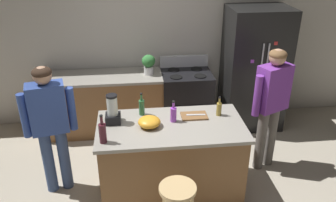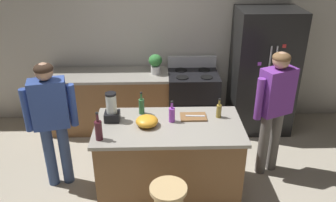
# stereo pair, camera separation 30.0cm
# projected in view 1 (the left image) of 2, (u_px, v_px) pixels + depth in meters

# --- Properties ---
(ground_plane) EXTENTS (14.00, 14.00, 0.00)m
(ground_plane) POSITION_uv_depth(u_px,v_px,m) (171.00, 189.00, 4.29)
(ground_plane) COLOR #B2A893
(back_wall) EXTENTS (8.00, 0.10, 2.70)m
(back_wall) POSITION_uv_depth(u_px,v_px,m) (156.00, 38.00, 5.44)
(back_wall) COLOR #BCB7AD
(back_wall) RESTS_ON ground_plane
(kitchen_island) EXTENTS (1.65, 0.87, 0.91)m
(kitchen_island) POSITION_uv_depth(u_px,v_px,m) (171.00, 158.00, 4.09)
(kitchen_island) COLOR brown
(kitchen_island) RESTS_ON ground_plane
(back_counter_run) EXTENTS (2.00, 0.64, 0.91)m
(back_counter_run) POSITION_uv_depth(u_px,v_px,m) (108.00, 103.00, 5.39)
(back_counter_run) COLOR brown
(back_counter_run) RESTS_ON ground_plane
(refrigerator) EXTENTS (0.90, 0.73, 1.88)m
(refrigerator) POSITION_uv_depth(u_px,v_px,m) (254.00, 69.00, 5.36)
(refrigerator) COLOR black
(refrigerator) RESTS_ON ground_plane
(stove_range) EXTENTS (0.76, 0.65, 1.09)m
(stove_range) POSITION_uv_depth(u_px,v_px,m) (186.00, 99.00, 5.49)
(stove_range) COLOR black
(stove_range) RESTS_ON ground_plane
(person_by_island_left) EXTENTS (0.60, 0.30, 1.59)m
(person_by_island_left) POSITION_uv_depth(u_px,v_px,m) (50.00, 120.00, 3.90)
(person_by_island_left) COLOR #384C7A
(person_by_island_left) RESTS_ON ground_plane
(person_by_sink_right) EXTENTS (0.57, 0.36, 1.63)m
(person_by_sink_right) POSITION_uv_depth(u_px,v_px,m) (272.00, 99.00, 4.30)
(person_by_sink_right) COLOR #66605B
(person_by_sink_right) RESTS_ON ground_plane
(bar_stool) EXTENTS (0.36, 0.36, 0.68)m
(bar_stool) POSITION_uv_depth(u_px,v_px,m) (178.00, 200.00, 3.36)
(bar_stool) COLOR tan
(bar_stool) RESTS_ON ground_plane
(potted_plant) EXTENTS (0.20, 0.20, 0.30)m
(potted_plant) POSITION_uv_depth(u_px,v_px,m) (149.00, 63.00, 5.18)
(potted_plant) COLOR silver
(potted_plant) RESTS_ON back_counter_run
(blender_appliance) EXTENTS (0.17, 0.17, 0.34)m
(blender_appliance) POSITION_uv_depth(u_px,v_px,m) (113.00, 111.00, 3.88)
(blender_appliance) COLOR black
(blender_appliance) RESTS_ON kitchen_island
(bottle_wine) EXTENTS (0.08, 0.08, 0.32)m
(bottle_wine) POSITION_uv_depth(u_px,v_px,m) (103.00, 133.00, 3.52)
(bottle_wine) COLOR #471923
(bottle_wine) RESTS_ON kitchen_island
(bottle_soda) EXTENTS (0.07, 0.07, 0.26)m
(bottle_soda) POSITION_uv_depth(u_px,v_px,m) (173.00, 114.00, 3.92)
(bottle_soda) COLOR purple
(bottle_soda) RESTS_ON kitchen_island
(bottle_vinegar) EXTENTS (0.06, 0.06, 0.24)m
(bottle_vinegar) POSITION_uv_depth(u_px,v_px,m) (219.00, 109.00, 4.06)
(bottle_vinegar) COLOR olive
(bottle_vinegar) RESTS_ON kitchen_island
(bottle_olive_oil) EXTENTS (0.07, 0.07, 0.28)m
(bottle_olive_oil) POSITION_uv_depth(u_px,v_px,m) (142.00, 107.00, 4.07)
(bottle_olive_oil) COLOR #2D6638
(bottle_olive_oil) RESTS_ON kitchen_island
(mixing_bowl) EXTENTS (0.25, 0.25, 0.11)m
(mixing_bowl) POSITION_uv_depth(u_px,v_px,m) (149.00, 122.00, 3.84)
(mixing_bowl) COLOR orange
(mixing_bowl) RESTS_ON kitchen_island
(cutting_board) EXTENTS (0.30, 0.20, 0.02)m
(cutting_board) POSITION_uv_depth(u_px,v_px,m) (194.00, 116.00, 4.06)
(cutting_board) COLOR brown
(cutting_board) RESTS_ON kitchen_island
(chef_knife) EXTENTS (0.22, 0.04, 0.01)m
(chef_knife) POSITION_uv_depth(u_px,v_px,m) (196.00, 115.00, 4.05)
(chef_knife) COLOR #B7BABF
(chef_knife) RESTS_ON cutting_board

